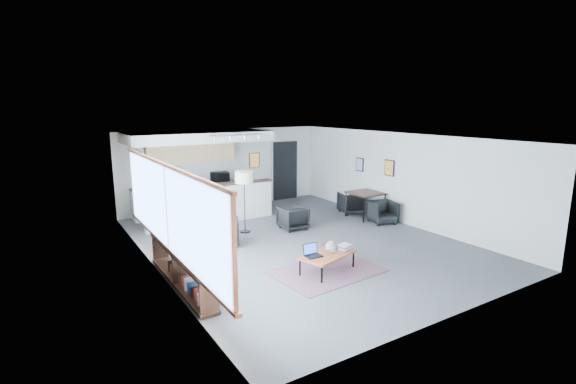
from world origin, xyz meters
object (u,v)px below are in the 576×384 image
dining_chair_far (351,203)px  dining_chair_near (382,213)px  armchair_right (293,217)px  coffee_table (328,255)px  armchair_left (224,231)px  floor_lamp (244,179)px  microwave (220,176)px  ceramic_pot (331,247)px  book_stack (344,247)px  laptop (312,252)px  dining_table (365,195)px

dining_chair_far → dining_chair_near: bearing=104.9°
dining_chair_near → armchair_right: bearing=175.6°
coffee_table → dining_chair_far: dining_chair_far is taller
armchair_right → dining_chair_near: bearing=162.6°
armchair_right → dining_chair_far: (2.52, 0.49, -0.04)m
coffee_table → armchair_left: (-1.13, 2.68, 0.01)m
floor_lamp → microwave: bearing=80.7°
floor_lamp → ceramic_pot: bearing=-85.1°
book_stack → dining_chair_near: 3.66m
book_stack → dining_chair_far: bearing=47.7°
laptop → armchair_right: bearing=64.6°
laptop → book_stack: (0.82, -0.02, -0.02)m
ceramic_pot → armchair_left: 2.97m
microwave → dining_chair_far: bearing=-33.2°
laptop → dining_table: dining_table is taller
ceramic_pot → book_stack: (0.41, 0.09, -0.09)m
floor_lamp → armchair_right: bearing=-19.3°
dining_chair_near → microwave: bearing=144.4°
armchair_left → dining_chair_far: (4.68, 0.75, -0.05)m
floor_lamp → dining_table: 3.88m
laptop → armchair_right: armchair_right is taller
dining_chair_near → microwave: (-3.33, 4.03, 0.81)m
dining_table → armchair_left: bearing=-178.5°
dining_chair_far → laptop: bearing=55.6°
coffee_table → armchair_right: (1.03, 2.94, -0.01)m
dining_chair_far → armchair_right: bearing=26.0°
book_stack → coffee_table: bearing=-172.6°
armchair_right → dining_chair_far: bearing=-167.1°
coffee_table → dining_chair_far: size_ratio=2.10×
dining_table → dining_chair_near: (-0.00, -0.74, -0.41)m
coffee_table → dining_chair_near: size_ratio=2.15×
armchair_left → coffee_table: bearing=135.3°
armchair_left → dining_chair_far: bearing=-148.4°
laptop → ceramic_pot: 0.43m
armchair_left → dining_table: 4.70m
coffee_table → ceramic_pot: ceramic_pot is taller
armchair_right → dining_chair_far: armchair_right is taller
armchair_left → dining_table: (4.68, 0.12, 0.35)m
laptop → book_stack: bearing=-0.9°
floor_lamp → dining_table: floor_lamp is taller
book_stack → microwave: 6.07m
laptop → armchair_left: bearing=107.1°
coffee_table → armchair_left: size_ratio=1.81×
coffee_table → dining_table: size_ratio=1.40×
armchair_left → dining_table: size_ratio=0.77×
armchair_right → ceramic_pot: bearing=73.9°
armchair_right → dining_table: size_ratio=0.75×
dining_chair_far → microwave: 4.33m
dining_chair_far → ceramic_pot: bearing=59.8°
coffee_table → microwave: size_ratio=2.37×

